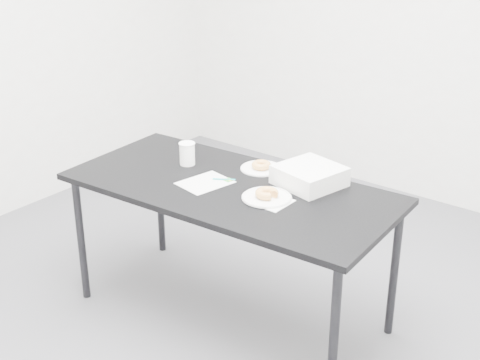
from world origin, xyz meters
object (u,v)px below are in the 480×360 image
Objects in this scene: pen at (224,179)px; donut_far at (261,165)px; table at (230,196)px; donut_near at (267,193)px; scorecard at (205,183)px; coffee_cup at (187,154)px; plate_near at (267,197)px; plate_far at (261,169)px; bakery_box at (310,176)px.

pen is 0.25m from donut_far.
donut_near is at bearing -6.43° from table.
scorecard is 2.03× the size of coffee_cup.
plate_near is 0.37m from plate_far.
plate_far is (-0.01, 0.27, 0.06)m from table.
coffee_cup reaches higher than plate_near.
pen is at bearing -104.29° from plate_far.
plate_far is (0.12, 0.32, 0.00)m from scorecard.
plate_far is at bearing 81.15° from scorecard.
table is at bearing -88.52° from plate_far.
coffee_cup is (-0.24, 0.13, 0.06)m from scorecard.
bakery_box reaches higher than scorecard.
pen is 0.25m from plate_far.
plate_near is 0.28m from bakery_box.
table is 0.24m from plate_near.
pen is at bearing 171.55° from plate_near.
donut_near is (0.30, -0.04, 0.02)m from pen.
donut_near is (0.23, -0.01, 0.09)m from table.
donut_near is at bearing -49.65° from donut_far.
coffee_cup is (-0.59, 0.09, 0.06)m from plate_near.
pen reaches higher than plate_far.
table is 7.11× the size of plate_near.
coffee_cup is at bearing -152.53° from bakery_box.
table is 0.10m from pen.
bakery_box is at bearing -1.05° from pen.
table is 0.28m from plate_far.
scorecard is 2.22× the size of donut_near.
table is at bearing -88.52° from donut_far.
pen is 0.31m from donut_near.
scorecard is (-0.12, -0.05, 0.06)m from table.
pen is at bearing 67.50° from scorecard.
pen is 0.53× the size of plate_far.
plate_far is at bearing 43.65° from pen.
plate_far is 2.13× the size of donut_far.
donut_near is 0.91× the size of coffee_cup.
pen is at bearing -9.20° from coffee_cup.
plate_near is at bearing -40.51° from pen.
donut_near reaches higher than plate_near.
table is 16.51× the size of donut_far.
scorecard is 0.34m from donut_far.
coffee_cup reaches higher than donut_near.
table is 7.75× the size of plate_far.
bakery_box is (0.31, -0.02, 0.05)m from plate_far.
table is 0.28m from donut_far.
bakery_box reaches higher than plate_near.
coffee_cup is 0.43× the size of bakery_box.
plate_far is 0.31m from bakery_box.
plate_near is (0.30, -0.04, 0.00)m from pen.
bakery_box is (0.07, 0.27, 0.04)m from plate_near.
donut_near reaches higher than plate_far.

